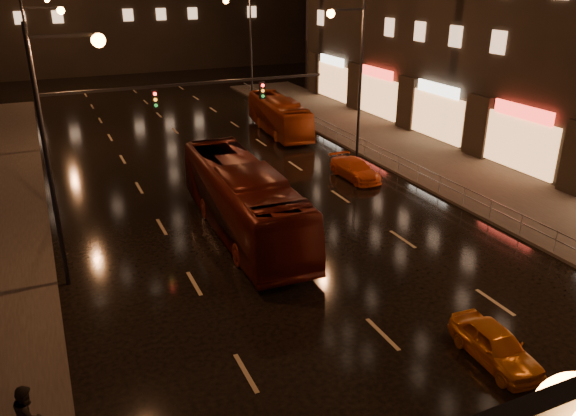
{
  "coord_description": "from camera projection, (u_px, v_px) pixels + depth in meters",
  "views": [
    {
      "loc": [
        -9.56,
        -9.41,
        11.4
      ],
      "look_at": [
        -0.81,
        10.17,
        2.5
      ],
      "focal_mm": 35.0,
      "sensor_mm": 36.0,
      "label": 1
    }
  ],
  "objects": [
    {
      "name": "ground",
      "position": [
        232.0,
        187.0,
        32.77
      ],
      "size": [
        140.0,
        140.0,
        0.0
      ],
      "primitive_type": "plane",
      "color": "black",
      "rests_on": "ground"
    },
    {
      "name": "sidewalk_right",
      "position": [
        473.0,
        180.0,
        33.62
      ],
      "size": [
        7.0,
        70.0,
        0.15
      ],
      "primitive_type": "cube",
      "color": "#38332D",
      "rests_on": "ground"
    },
    {
      "name": "traffic_signal",
      "position": [
        136.0,
        115.0,
        29.05
      ],
      "size": [
        15.31,
        0.32,
        6.2
      ],
      "color": "black",
      "rests_on": "ground"
    },
    {
      "name": "railing_right",
      "position": [
        399.0,
        160.0,
        34.59
      ],
      "size": [
        0.05,
        56.0,
        1.0
      ],
      "color": "#99999E",
      "rests_on": "sidewalk_right"
    },
    {
      "name": "bus_red",
      "position": [
        243.0,
        199.0,
        26.33
      ],
      "size": [
        3.24,
        12.22,
        3.38
      ],
      "primitive_type": "imported",
      "rotation": [
        0.0,
        0.0,
        -0.03
      ],
      "color": "#4D130B",
      "rests_on": "ground"
    },
    {
      "name": "bus_curb",
      "position": [
        279.0,
        116.0,
        43.55
      ],
      "size": [
        3.15,
        9.9,
        2.71
      ],
      "primitive_type": "imported",
      "rotation": [
        0.0,
        0.0,
        -0.09
      ],
      "color": "#9C370F",
      "rests_on": "ground"
    },
    {
      "name": "taxi_near",
      "position": [
        495.0,
        345.0,
        17.75
      ],
      "size": [
        1.62,
        3.54,
        1.18
      ],
      "primitive_type": "imported",
      "rotation": [
        0.0,
        0.0,
        -0.07
      ],
      "color": "orange",
      "rests_on": "ground"
    },
    {
      "name": "taxi_far",
      "position": [
        355.0,
        169.0,
        33.87
      ],
      "size": [
        1.79,
        4.1,
        1.17
      ],
      "primitive_type": "imported",
      "rotation": [
        0.0,
        0.0,
        0.04
      ],
      "color": "#DD5414",
      "rests_on": "ground"
    },
    {
      "name": "pedestrian_b",
      "position": [
        28.0,
        414.0,
        14.33
      ],
      "size": [
        0.72,
        0.89,
        1.76
      ],
      "primitive_type": "imported",
      "rotation": [
        0.0,
        0.0,
        1.51
      ],
      "color": "black",
      "rests_on": "sidewalk_left"
    }
  ]
}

